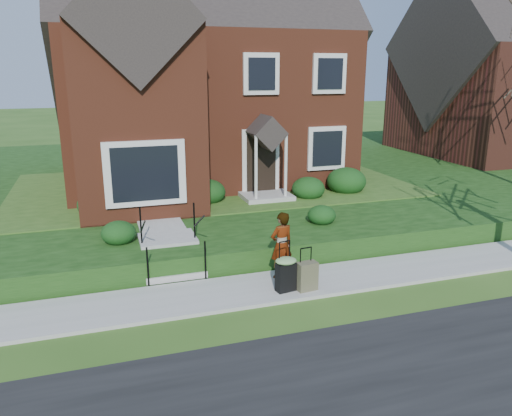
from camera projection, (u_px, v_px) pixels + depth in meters
name	position (u px, v px, depth m)	size (l,w,h in m)	color
ground	(294.00, 286.00, 11.33)	(120.00, 120.00, 0.00)	#2D5119
sidewalk	(294.00, 284.00, 11.32)	(60.00, 1.60, 0.08)	#9E9B93
terrace	(285.00, 172.00, 22.42)	(44.00, 20.00, 0.60)	#15340E
walkway	(154.00, 211.00, 15.00)	(1.20, 6.00, 0.06)	#9E9B93
main_house	(195.00, 55.00, 18.66)	(10.40, 10.20, 9.40)	brown
neighbour_house	(511.00, 59.00, 24.75)	(9.40, 8.00, 9.20)	#5E2B1F
front_steps	(170.00, 251.00, 12.15)	(1.40, 2.02, 1.50)	#9E9B93
foundation_shrubs	(236.00, 192.00, 15.62)	(9.58, 4.20, 0.99)	black
woman	(282.00, 245.00, 11.38)	(0.57, 0.38, 1.57)	#999999
suitcase_black	(286.00, 272.00, 10.77)	(0.52, 0.45, 1.13)	black
suitcase_olive	(307.00, 276.00, 10.84)	(0.47, 0.30, 0.96)	brown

